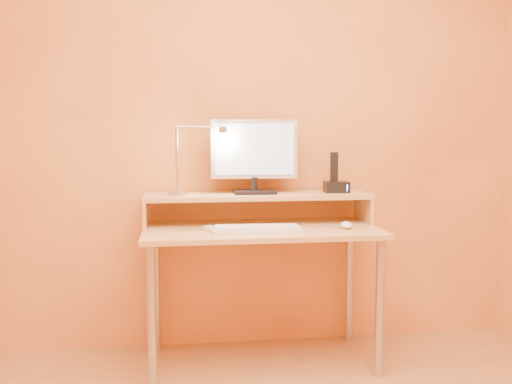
{
  "coord_description": "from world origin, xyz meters",
  "views": [
    {
      "loc": [
        -0.41,
        -1.66,
        1.2
      ],
      "look_at": [
        -0.03,
        1.13,
        0.91
      ],
      "focal_mm": 39.75,
      "sensor_mm": 36.0,
      "label": 1
    }
  ],
  "objects": [
    {
      "name": "phone_led",
      "position": [
        0.48,
        1.28,
        0.91
      ],
      "size": [
        0.01,
        0.0,
        0.04
      ],
      "primitive_type": "cube",
      "color": "#2C3BFF",
      "rests_on": "phone_dock"
    },
    {
      "name": "remote_control",
      "position": [
        -0.25,
        1.08,
        0.73
      ],
      "size": [
        0.1,
        0.18,
        0.02
      ],
      "primitive_type": "cube",
      "rotation": [
        0.0,
        0.0,
        0.33
      ],
      "color": "silver",
      "rests_on": "desk_lower"
    },
    {
      "name": "phone_handset",
      "position": [
        0.42,
        1.33,
        1.02
      ],
      "size": [
        0.04,
        0.03,
        0.16
      ],
      "primitive_type": "cube",
      "rotation": [
        0.0,
        0.0,
        -0.03
      ],
      "color": "black",
      "rests_on": "phone_dock"
    },
    {
      "name": "lamp_post",
      "position": [
        -0.43,
        1.3,
        1.07
      ],
      "size": [
        0.01,
        0.01,
        0.33
      ],
      "primitive_type": "cylinder",
      "color": "#B4B4B8",
      "rests_on": "lamp_base"
    },
    {
      "name": "desk_shelf",
      "position": [
        0.0,
        1.33,
        0.87
      ],
      "size": [
        1.2,
        0.3,
        0.02
      ],
      "primitive_type": "cube",
      "color": "tan",
      "rests_on": "desk_lower"
    },
    {
      "name": "shelf_riser_left",
      "position": [
        -0.59,
        1.33,
        0.79
      ],
      "size": [
        0.02,
        0.3,
        0.14
      ],
      "primitive_type": "cube",
      "color": "tan",
      "rests_on": "desk_lower"
    },
    {
      "name": "lamp_head",
      "position": [
        -0.19,
        1.3,
        1.22
      ],
      "size": [
        0.04,
        0.04,
        0.03
      ],
      "primitive_type": "cylinder",
      "color": "#B4B4B8",
      "rests_on": "lamp_arm"
    },
    {
      "name": "monitor_foot",
      "position": [
        -0.02,
        1.33,
        0.89
      ],
      "size": [
        0.22,
        0.16,
        0.02
      ],
      "primitive_type": "cube",
      "color": "black",
      "rests_on": "desk_shelf"
    },
    {
      "name": "desk_leg_fr",
      "position": [
        0.55,
        0.93,
        0.35
      ],
      "size": [
        0.04,
        0.04,
        0.69
      ],
      "primitive_type": "cylinder",
      "color": "#B4B4B8",
      "rests_on": "floor"
    },
    {
      "name": "lamp_bulb",
      "position": [
        -0.19,
        1.3,
        1.2
      ],
      "size": [
        0.03,
        0.03,
        0.0
      ],
      "primitive_type": "cylinder",
      "color": "#FFEAC6",
      "rests_on": "lamp_head"
    },
    {
      "name": "mouse",
      "position": [
        0.42,
        1.1,
        0.74
      ],
      "size": [
        0.08,
        0.11,
        0.04
      ],
      "primitive_type": "ellipsoid",
      "rotation": [
        0.0,
        0.0,
        -0.21
      ],
      "color": "white",
      "rests_on": "desk_lower"
    },
    {
      "name": "wall_back",
      "position": [
        0.0,
        1.5,
        1.25
      ],
      "size": [
        3.0,
        0.04,
        2.5
      ],
      "primitive_type": "cube",
      "color": "#F1A650",
      "rests_on": "floor"
    },
    {
      "name": "desk_leg_fl",
      "position": [
        -0.55,
        0.93,
        0.35
      ],
      "size": [
        0.04,
        0.04,
        0.69
      ],
      "primitive_type": "cylinder",
      "color": "#B4B4B8",
      "rests_on": "floor"
    },
    {
      "name": "lamp_arm",
      "position": [
        -0.31,
        1.3,
        1.24
      ],
      "size": [
        0.24,
        0.01,
        0.01
      ],
      "primitive_type": "cylinder",
      "rotation": [
        0.0,
        1.57,
        0.0
      ],
      "color": "#B4B4B8",
      "rests_on": "lamp_post"
    },
    {
      "name": "monitor_screen",
      "position": [
        -0.02,
        1.32,
        1.12
      ],
      "size": [
        0.42,
        0.03,
        0.27
      ],
      "primitive_type": "cube",
      "rotation": [
        0.0,
        0.0,
        -0.05
      ],
      "color": "#ACCBE1",
      "rests_on": "monitor_panel"
    },
    {
      "name": "desk_leg_bl",
      "position": [
        -0.55,
        1.43,
        0.35
      ],
      "size": [
        0.04,
        0.04,
        0.69
      ],
      "primitive_type": "cylinder",
      "color": "#B4B4B8",
      "rests_on": "floor"
    },
    {
      "name": "lamp_base",
      "position": [
        -0.43,
        1.3,
        0.89
      ],
      "size": [
        0.1,
        0.1,
        0.02
      ],
      "primitive_type": "cylinder",
      "color": "#B4B4B8",
      "rests_on": "desk_shelf"
    },
    {
      "name": "keyboard",
      "position": [
        -0.04,
        1.05,
        0.73
      ],
      "size": [
        0.43,
        0.15,
        0.02
      ],
      "primitive_type": "cube",
      "rotation": [
        0.0,
        0.0,
        -0.04
      ],
      "color": "silver",
      "rests_on": "desk_lower"
    },
    {
      "name": "monitor_back",
      "position": [
        -0.02,
        1.36,
        1.12
      ],
      "size": [
        0.41,
        0.03,
        0.27
      ],
      "primitive_type": "cube",
      "rotation": [
        0.0,
        0.0,
        -0.05
      ],
      "color": "black",
      "rests_on": "monitor_panel"
    },
    {
      "name": "shelf_riser_right",
      "position": [
        0.59,
        1.33,
        0.79
      ],
      "size": [
        0.02,
        0.3,
        0.14
      ],
      "primitive_type": "cube",
      "color": "tan",
      "rests_on": "desk_lower"
    },
    {
      "name": "desk_leg_br",
      "position": [
        0.55,
        1.43,
        0.35
      ],
      "size": [
        0.04,
        0.04,
        0.69
      ],
      "primitive_type": "cylinder",
      "color": "#B4B4B8",
      "rests_on": "floor"
    },
    {
      "name": "monitor_neck",
      "position": [
        -0.02,
        1.33,
        0.93
      ],
      "size": [
        0.04,
        0.04,
        0.07
      ],
      "primitive_type": "cylinder",
      "color": "black",
      "rests_on": "monitor_foot"
    },
    {
      "name": "monitor_panel",
      "position": [
        -0.02,
        1.34,
        1.12
      ],
      "size": [
        0.46,
        0.06,
        0.31
      ],
      "primitive_type": "cube",
      "rotation": [
        0.0,
        0.0,
        -0.05
      ],
      "color": "silver",
      "rests_on": "monitor_neck"
    },
    {
      "name": "desk_lower",
      "position": [
        0.0,
        1.18,
        0.71
      ],
      "size": [
        1.2,
        0.6,
        0.02
      ],
      "primitive_type": "cube",
      "color": "tan",
      "rests_on": "floor"
    },
    {
      "name": "phone_dock",
      "position": [
        0.44,
        1.33,
        0.91
      ],
      "size": [
        0.13,
        0.1,
        0.06
      ],
      "primitive_type": "cube",
      "rotation": [
        0.0,
        0.0,
        -0.03
      ],
      "color": "black",
      "rests_on": "desk_shelf"
    }
  ]
}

